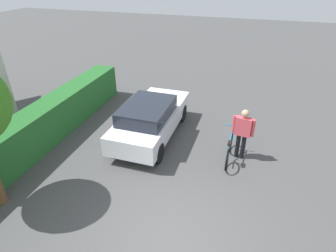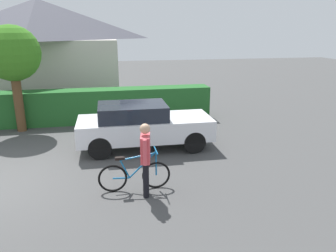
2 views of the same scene
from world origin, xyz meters
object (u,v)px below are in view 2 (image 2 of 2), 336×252
person_rider (146,154)px  tree_kerbside (12,55)px  bicycle (135,175)px  parked_car_near (142,125)px

person_rider → tree_kerbside: tree_kerbside is taller
bicycle → tree_kerbside: bearing=123.6°
parked_car_near → bicycle: bearing=-100.7°
bicycle → person_rider: bearing=-54.7°
parked_car_near → tree_kerbside: 5.27m
bicycle → tree_kerbside: 6.91m
parked_car_near → person_rider: (-0.30, -3.08, 0.23)m
bicycle → parked_car_near: bearing=79.3°
parked_car_near → bicycle: parked_car_near is taller
bicycle → person_rider: 0.72m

